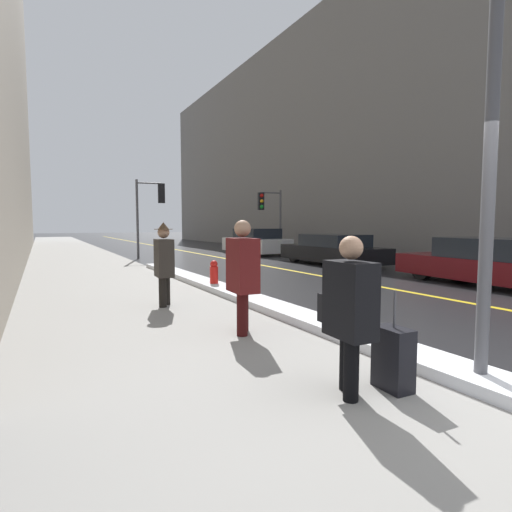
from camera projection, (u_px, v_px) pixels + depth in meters
sidewalk_slab at (85, 265)px, 15.47m from camera, size 4.00×80.00×0.01m
road_centre_stripe at (226, 259)px, 18.32m from camera, size 0.16×80.00×0.00m
snow_bank_curb at (237, 294)px, 8.53m from camera, size 0.58×14.05×0.14m
building_facade_right at (301, 153)px, 28.20m from camera, size 6.00×36.00×13.30m
lamp_post at (495, 52)px, 3.61m from camera, size 0.28×0.28×5.25m
traffic_light_near at (152, 202)px, 18.45m from camera, size 1.31×0.33×3.62m
traffic_light_far at (268, 208)px, 20.84m from camera, size 1.31×0.34×3.37m
pedestrian_with_shoulder_bag at (349, 308)px, 3.59m from camera, size 0.30×0.69×1.46m
pedestrian_trailing at (243, 271)px, 5.63m from camera, size 0.34×0.54×1.62m
pedestrian_nearside at (164, 261)px, 7.56m from camera, size 0.34×0.51×1.61m
parked_car_maroon at (492, 263)px, 10.23m from camera, size 2.26×5.00×1.22m
parked_car_black at (333, 250)px, 15.71m from camera, size 1.91×4.82×1.18m
parked_car_white at (256, 242)px, 21.25m from camera, size 2.09×4.35×1.36m
rolling_suitcase at (393, 359)px, 3.74m from camera, size 0.24×0.37×0.95m
fire_hydrant at (214, 275)px, 9.66m from camera, size 0.20×0.20×0.70m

